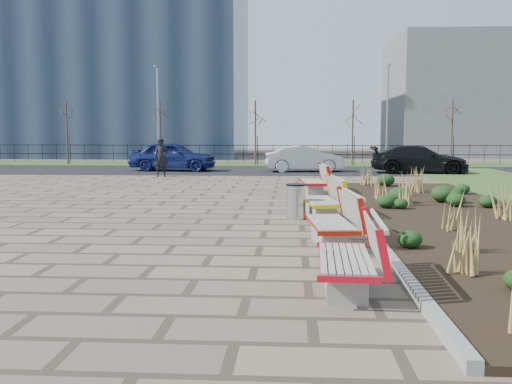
# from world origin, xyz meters

# --- Properties ---
(ground) EXTENTS (120.00, 120.00, 0.00)m
(ground) POSITION_xyz_m (0.00, 0.00, 0.00)
(ground) COLOR #786452
(ground) RESTS_ON ground
(planting_bed) EXTENTS (4.50, 18.00, 0.10)m
(planting_bed) POSITION_xyz_m (6.25, 5.00, 0.05)
(planting_bed) COLOR black
(planting_bed) RESTS_ON ground
(planting_curb) EXTENTS (0.16, 18.00, 0.15)m
(planting_curb) POSITION_xyz_m (3.92, 5.00, 0.07)
(planting_curb) COLOR gray
(planting_curb) RESTS_ON ground
(grass_verge_far) EXTENTS (80.00, 5.00, 0.04)m
(grass_verge_far) POSITION_xyz_m (0.00, 28.00, 0.02)
(grass_verge_far) COLOR #33511E
(grass_verge_far) RESTS_ON ground
(road) EXTENTS (80.00, 7.00, 0.02)m
(road) POSITION_xyz_m (0.00, 22.00, 0.01)
(road) COLOR black
(road) RESTS_ON ground
(bench_a) EXTENTS (0.99, 2.14, 1.00)m
(bench_a) POSITION_xyz_m (3.00, -1.24, 0.50)
(bench_a) COLOR red
(bench_a) RESTS_ON ground
(bench_b) EXTENTS (1.10, 2.18, 1.00)m
(bench_b) POSITION_xyz_m (3.00, 1.84, 0.50)
(bench_b) COLOR #B11C0B
(bench_b) RESTS_ON ground
(bench_c) EXTENTS (1.16, 2.20, 1.00)m
(bench_c) POSITION_xyz_m (3.00, 5.27, 0.50)
(bench_c) COLOR yellow
(bench_c) RESTS_ON ground
(bench_d) EXTENTS (1.08, 2.17, 1.00)m
(bench_d) POSITION_xyz_m (3.00, 10.66, 0.50)
(bench_d) COLOR red
(bench_d) RESTS_ON ground
(litter_bin) EXTENTS (0.48, 0.48, 0.86)m
(litter_bin) POSITION_xyz_m (2.37, 5.11, 0.43)
(litter_bin) COLOR #B2B2B7
(litter_bin) RESTS_ON ground
(pedestrian) EXTENTS (0.73, 0.54, 1.83)m
(pedestrian) POSITION_xyz_m (-3.93, 17.70, 0.91)
(pedestrian) COLOR black
(pedestrian) RESTS_ON ground
(car_blue) EXTENTS (4.76, 2.24, 1.58)m
(car_blue) POSITION_xyz_m (-4.15, 21.43, 0.81)
(car_blue) COLOR navy
(car_blue) RESTS_ON road
(car_silver) EXTENTS (4.27, 1.89, 1.36)m
(car_silver) POSITION_xyz_m (2.94, 21.21, 0.70)
(car_silver) COLOR #A8ACB0
(car_silver) RESTS_ON road
(car_black) EXTENTS (5.01, 2.39, 1.41)m
(car_black) POSITION_xyz_m (8.73, 20.41, 0.73)
(car_black) COLOR black
(car_black) RESTS_ON road
(tree_a) EXTENTS (1.40, 1.40, 4.00)m
(tree_a) POSITION_xyz_m (-12.00, 26.50, 2.04)
(tree_a) COLOR #4C3D2D
(tree_a) RESTS_ON grass_verge_far
(tree_b) EXTENTS (1.40, 1.40, 4.00)m
(tree_b) POSITION_xyz_m (-6.00, 26.50, 2.04)
(tree_b) COLOR #4C3D2D
(tree_b) RESTS_ON grass_verge_far
(tree_c) EXTENTS (1.40, 1.40, 4.00)m
(tree_c) POSITION_xyz_m (0.00, 26.50, 2.04)
(tree_c) COLOR #4C3D2D
(tree_c) RESTS_ON grass_verge_far
(tree_d) EXTENTS (1.40, 1.40, 4.00)m
(tree_d) POSITION_xyz_m (6.00, 26.50, 2.04)
(tree_d) COLOR #4C3D2D
(tree_d) RESTS_ON grass_verge_far
(tree_e) EXTENTS (1.40, 1.40, 4.00)m
(tree_e) POSITION_xyz_m (12.00, 26.50, 2.04)
(tree_e) COLOR #4C3D2D
(tree_e) RESTS_ON grass_verge_far
(lamp_west) EXTENTS (0.24, 0.60, 6.00)m
(lamp_west) POSITION_xyz_m (-6.00, 26.00, 3.04)
(lamp_west) COLOR gray
(lamp_west) RESTS_ON grass_verge_far
(lamp_east) EXTENTS (0.24, 0.60, 6.00)m
(lamp_east) POSITION_xyz_m (8.00, 26.00, 3.04)
(lamp_east) COLOR gray
(lamp_east) RESTS_ON grass_verge_far
(railing_fence) EXTENTS (44.00, 0.10, 1.20)m
(railing_fence) POSITION_xyz_m (0.00, 29.50, 0.64)
(railing_fence) COLOR black
(railing_fence) RESTS_ON grass_verge_far
(building_glass) EXTENTS (40.00, 14.00, 15.00)m
(building_glass) POSITION_xyz_m (-22.00, 40.00, 7.50)
(building_glass) COLOR #192338
(building_glass) RESTS_ON ground
(building_grey) EXTENTS (18.00, 12.00, 10.00)m
(building_grey) POSITION_xyz_m (20.00, 42.00, 5.00)
(building_grey) COLOR slate
(building_grey) RESTS_ON ground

